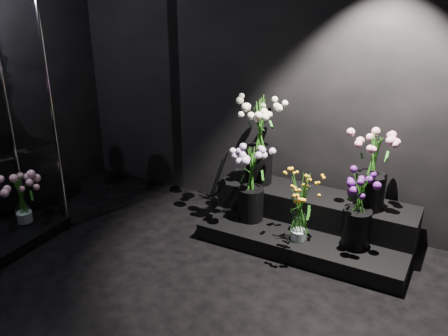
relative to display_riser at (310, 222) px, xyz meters
The scene contains 9 objects.
floor 1.77m from the display_riser, 110.78° to the right, with size 4.00×4.00×0.00m, color black.
wall_back 1.43m from the display_riser, 150.86° to the left, with size 4.00×4.00×0.00m, color black.
display_riser is the anchor object (origin of this frame).
bouquet_orange_bells 0.40m from the display_riser, 90.86° to the right, with size 0.31×0.31×0.57m.
bouquet_lilac 0.66m from the display_riser, 162.35° to the right, with size 0.46×0.46×0.70m.
bouquet_purple 0.58m from the display_riser, 21.16° to the right, with size 0.32×0.32×0.63m.
bouquet_cream_roses 0.90m from the display_riser, 168.99° to the left, with size 0.48×0.48×0.80m.
bouquet_pink_roses 0.76m from the display_riser, ahead, with size 0.47×0.47×0.65m.
bouquet_case_base_pink 2.56m from the display_riser, 154.74° to the right, with size 0.41×0.41×0.48m.
Camera 1 is at (1.75, -2.08, 2.33)m, focal length 40.00 mm.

